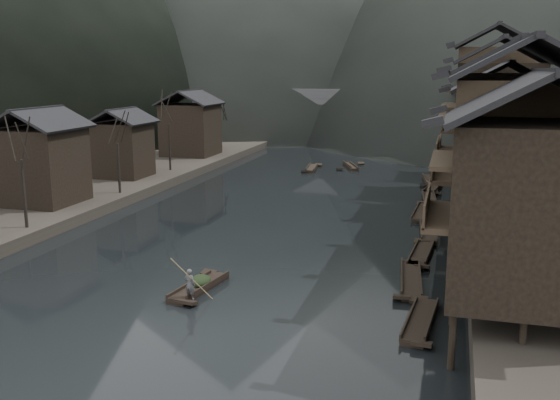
% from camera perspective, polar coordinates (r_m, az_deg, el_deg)
% --- Properties ---
extents(water, '(300.00, 300.00, 0.00)m').
position_cam_1_polar(water, '(40.41, -5.18, -6.12)').
color(water, black).
rests_on(water, ground).
extents(left_bank, '(40.00, 200.00, 1.20)m').
position_cam_1_polar(left_bank, '(90.97, -17.03, 3.94)').
color(left_bank, '#2D2823').
rests_on(left_bank, ground).
extents(stilt_houses, '(9.00, 67.60, 16.89)m').
position_cam_1_polar(stilt_houses, '(55.33, 19.37, 7.56)').
color(stilt_houses, black).
rests_on(stilt_houses, ground).
extents(left_houses, '(8.10, 53.20, 8.73)m').
position_cam_1_polar(left_houses, '(66.00, -15.87, 5.57)').
color(left_houses, black).
rests_on(left_houses, left_bank).
extents(bare_trees, '(3.80, 58.54, 7.59)m').
position_cam_1_polar(bare_trees, '(62.30, -14.17, 5.94)').
color(bare_trees, black).
rests_on(bare_trees, left_bank).
extents(moored_sampans, '(3.05, 47.65, 0.46)m').
position_cam_1_polar(moored_sampans, '(52.93, 13.18, -1.80)').
color(moored_sampans, black).
rests_on(moored_sampans, water).
extents(midriver_boats, '(10.76, 23.02, 0.45)m').
position_cam_1_polar(midriver_boats, '(83.99, 6.56, 3.48)').
color(midriver_boats, black).
rests_on(midriver_boats, water).
extents(stone_bridge, '(40.00, 6.00, 9.00)m').
position_cam_1_polar(stone_bridge, '(108.99, 8.38, 7.97)').
color(stone_bridge, '#4C4C4F').
rests_on(stone_bridge, ground).
extents(hero_sampan, '(1.90, 5.61, 0.44)m').
position_cam_1_polar(hero_sampan, '(36.45, -7.40, -7.88)').
color(hero_sampan, black).
rests_on(hero_sampan, water).
extents(cargo_heap, '(1.22, 1.60, 0.73)m').
position_cam_1_polar(cargo_heap, '(36.48, -7.33, -6.86)').
color(cargo_heap, black).
rests_on(cargo_heap, hero_sampan).
extents(boatman, '(0.68, 0.50, 1.73)m').
position_cam_1_polar(boatman, '(34.32, -8.26, -7.23)').
color(boatman, '#4E4F51').
rests_on(boatman, hero_sampan).
extents(bamboo_pole, '(1.74, 1.93, 2.92)m').
position_cam_1_polar(bamboo_pole, '(33.55, -8.06, -3.52)').
color(bamboo_pole, '#8C7A51').
rests_on(bamboo_pole, boatman).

